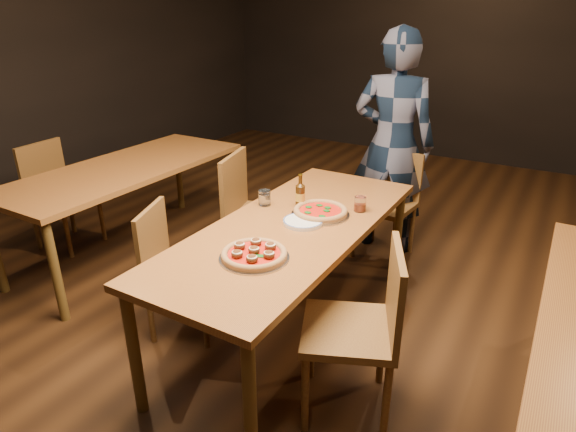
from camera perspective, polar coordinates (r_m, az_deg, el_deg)
The scene contains 16 objects.
ground at distance 3.14m, azimuth 0.48°, elevation -13.57°, with size 9.00×9.00×0.00m, color black.
room_shell at distance 2.51m, azimuth 0.63°, elevation 22.69°, with size 9.00×9.00×9.00m.
table_main at distance 2.79m, azimuth 0.52°, elevation -2.33°, with size 0.80×2.00×0.75m.
table_left at distance 4.04m, azimuth -18.64°, elevation 4.68°, with size 0.80×2.00×0.75m.
chair_main_nw at distance 3.01m, azimuth -12.17°, elevation -6.16°, with size 0.40×0.40×0.85m, color #572D17, non-canonical shape.
chair_main_sw at distance 3.54m, azimuth -3.10°, elevation 0.08°, with size 0.46×0.46×0.98m, color #572D17, non-canonical shape.
chair_main_e at distance 2.39m, azimuth 7.15°, elevation -13.11°, with size 0.44×0.44×0.94m, color #572D17, non-canonical shape.
chair_end at distance 3.93m, azimuth 11.44°, elevation 1.29°, with size 0.41×0.41×0.89m, color #572D17, non-canonical shape.
chair_nbr_left at distance 4.44m, azimuth -25.03°, elevation 2.33°, with size 0.43×0.43×0.92m, color #572D17, non-canonical shape.
pizza_meatball at distance 2.38m, azimuth -4.03°, elevation -4.48°, with size 0.35×0.35×0.06m.
pizza_margherita at distance 2.88m, azimuth 3.86°, elevation 0.54°, with size 0.35×0.35×0.05m.
plate_stack at distance 2.76m, azimuth 1.79°, elevation -0.68°, with size 0.23×0.23×0.02m, color white.
beer_bottle at distance 2.96m, azimuth 1.46°, elevation 2.39°, with size 0.06×0.06×0.21m.
water_glass at distance 3.02m, azimuth -2.80°, elevation 2.17°, with size 0.08×0.08×0.10m, color white.
amber_glass at distance 2.95m, azimuth 8.54°, elevation 1.42°, with size 0.07×0.07×0.09m, color #923010.
diner at distance 3.98m, azimuth 12.32°, elevation 8.34°, with size 0.65×0.43×1.79m, color black.
Camera 1 is at (1.25, -2.18, 1.88)m, focal length 30.00 mm.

